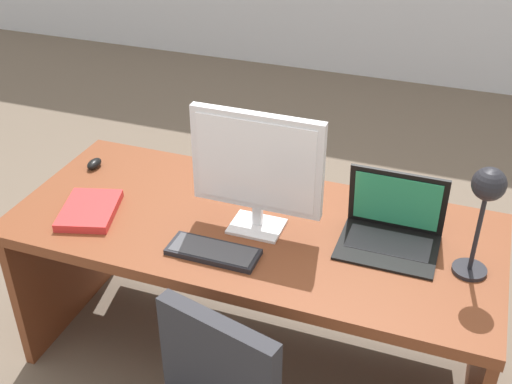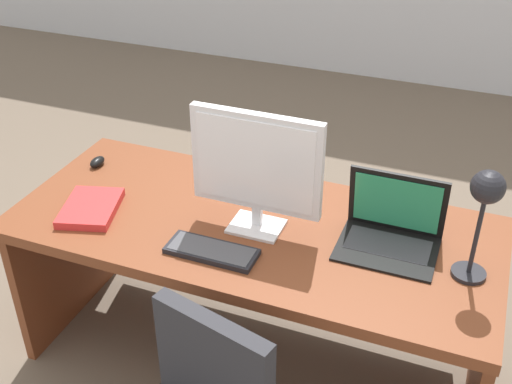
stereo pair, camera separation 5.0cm
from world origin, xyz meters
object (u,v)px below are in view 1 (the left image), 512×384
at_px(laptop, 393,220).
at_px(mouse, 94,164).
at_px(book, 90,210).
at_px(desk, 256,255).
at_px(coffee_mug, 226,161).
at_px(monitor, 257,166).
at_px(desk_lamp, 486,199).
at_px(keyboard, 213,252).

height_order(laptop, mouse, laptop).
xyz_separation_m(laptop, book, (-1.15, -0.24, -0.06)).
bearing_deg(desk, coffee_mug, 130.23).
height_order(monitor, coffee_mug, monitor).
bearing_deg(desk_lamp, coffee_mug, 160.20).
bearing_deg(desk_lamp, laptop, 156.35).
relative_size(monitor, coffee_mug, 4.77).
bearing_deg(monitor, coffee_mug, 127.24).
bearing_deg(monitor, laptop, 12.35).
bearing_deg(monitor, keyboard, -113.51).
bearing_deg(keyboard, coffee_mug, 107.96).
bearing_deg(desk_lamp, desk, 173.94).
distance_m(monitor, keyboard, 0.35).
height_order(book, coffee_mug, coffee_mug).
bearing_deg(coffee_mug, desk, -49.77).
height_order(keyboard, desk_lamp, desk_lamp).
height_order(laptop, book, laptop).
relative_size(laptop, coffee_mug, 3.44).
relative_size(laptop, desk_lamp, 0.84).
relative_size(mouse, book, 0.27).
height_order(desk, monitor, monitor).
relative_size(desk, monitor, 3.81).
bearing_deg(book, laptop, 11.96).
bearing_deg(desk, mouse, 171.30).
relative_size(desk_lamp, book, 1.34).
bearing_deg(desk, book, -162.17).
height_order(desk, mouse, mouse).
height_order(monitor, keyboard, monitor).
relative_size(desk_lamp, coffee_mug, 4.11).
xyz_separation_m(mouse, coffee_mug, (0.56, 0.17, 0.03)).
xyz_separation_m(desk, laptop, (0.52, 0.04, 0.27)).
xyz_separation_m(book, coffee_mug, (0.38, 0.50, 0.03)).
xyz_separation_m(monitor, coffee_mug, (-0.28, 0.36, -0.22)).
distance_m(keyboard, desk_lamp, 0.95).
height_order(monitor, desk_lamp, monitor).
distance_m(desk, desk_lamp, 0.96).
height_order(monitor, book, monitor).
bearing_deg(mouse, desk_lamp, -7.39).
bearing_deg(book, desk, 17.83).
distance_m(desk_lamp, book, 1.48).
xyz_separation_m(keyboard, mouse, (-0.75, 0.40, 0.01)).
bearing_deg(book, mouse, 119.39).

